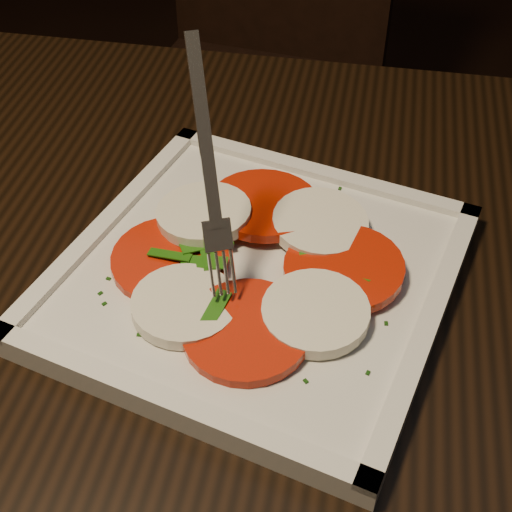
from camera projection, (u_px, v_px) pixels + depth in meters
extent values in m
cube|color=black|center=(140.00, 320.00, 0.55)|extent=(1.24, 0.86, 0.04)
cube|color=black|center=(250.00, 106.00, 1.31)|extent=(0.45, 0.45, 0.04)
cylinder|color=black|center=(134.00, 246.00, 1.39)|extent=(0.04, 0.04, 0.41)
cylinder|color=black|center=(312.00, 287.00, 1.31)|extent=(0.04, 0.04, 0.41)
cylinder|color=black|center=(201.00, 146.00, 1.64)|extent=(0.04, 0.04, 0.41)
cylinder|color=black|center=(354.00, 175.00, 1.56)|extent=(0.04, 0.04, 0.41)
cube|color=silver|center=(256.00, 277.00, 0.55)|extent=(0.33, 0.33, 0.01)
cylinder|color=#B81604|center=(170.00, 261.00, 0.55)|extent=(0.09, 0.09, 0.02)
cylinder|color=silver|center=(185.00, 305.00, 0.51)|extent=(0.08, 0.08, 0.01)
cylinder|color=#B81604|center=(247.00, 330.00, 0.49)|extent=(0.09, 0.09, 0.01)
cylinder|color=silver|center=(315.00, 312.00, 0.50)|extent=(0.08, 0.08, 0.01)
cylinder|color=#B81604|center=(344.00, 268.00, 0.53)|extent=(0.09, 0.09, 0.01)
cylinder|color=silver|center=(320.00, 224.00, 0.57)|extent=(0.08, 0.08, 0.02)
cylinder|color=#B81604|center=(264.00, 204.00, 0.58)|extent=(0.09, 0.09, 0.01)
cylinder|color=silver|center=(204.00, 214.00, 0.57)|extent=(0.08, 0.08, 0.02)
cube|color=#1F570E|center=(208.00, 255.00, 0.54)|extent=(0.02, 0.04, 0.00)
cube|color=#1F570E|center=(319.00, 233.00, 0.56)|extent=(0.04, 0.02, 0.00)
cube|color=#1F570E|center=(306.00, 256.00, 0.54)|extent=(0.02, 0.04, 0.01)
cube|color=#1F570E|center=(350.00, 267.00, 0.53)|extent=(0.04, 0.03, 0.01)
cube|color=#1F570E|center=(211.00, 230.00, 0.56)|extent=(0.04, 0.02, 0.00)
cube|color=#1F570E|center=(170.00, 255.00, 0.54)|extent=(0.03, 0.01, 0.00)
cube|color=#1F570E|center=(207.00, 244.00, 0.55)|extent=(0.04, 0.03, 0.00)
cube|color=#1F570E|center=(253.00, 219.00, 0.57)|extent=(0.04, 0.01, 0.00)
cube|color=#1F570E|center=(204.00, 262.00, 0.53)|extent=(0.04, 0.02, 0.00)
cube|color=#1F570E|center=(212.00, 314.00, 0.50)|extent=(0.02, 0.04, 0.01)
cube|color=#103509|center=(129.00, 242.00, 0.57)|extent=(0.00, 0.00, 0.00)
cube|color=#103509|center=(100.00, 293.00, 0.52)|extent=(0.00, 0.00, 0.00)
cube|color=#103509|center=(255.00, 379.00, 0.47)|extent=(0.00, 0.00, 0.00)
cube|color=#103509|center=(233.00, 180.00, 0.62)|extent=(0.00, 0.00, 0.00)
cube|color=#103509|center=(386.00, 323.00, 0.50)|extent=(0.00, 0.00, 0.00)
cube|color=#103509|center=(283.00, 178.00, 0.63)|extent=(0.00, 0.00, 0.00)
cube|color=#103509|center=(278.00, 185.00, 0.62)|extent=(0.00, 0.00, 0.00)
cube|color=#103509|center=(388.00, 266.00, 0.55)|extent=(0.00, 0.00, 0.00)
cube|color=#103509|center=(277.00, 377.00, 0.47)|extent=(0.00, 0.00, 0.00)
cube|color=#103509|center=(127.00, 241.00, 0.57)|extent=(0.00, 0.00, 0.00)
cube|color=#103509|center=(104.00, 304.00, 0.52)|extent=(0.00, 0.00, 0.00)
cube|color=#103509|center=(245.00, 175.00, 0.63)|extent=(0.00, 0.00, 0.00)
cube|color=#103509|center=(403.00, 278.00, 0.54)|extent=(0.00, 0.00, 0.00)
cube|color=#103509|center=(124.00, 269.00, 0.54)|extent=(0.00, 0.00, 0.00)
cube|color=#103509|center=(109.00, 279.00, 0.54)|extent=(0.00, 0.00, 0.00)
cube|color=#103509|center=(306.00, 381.00, 0.47)|extent=(0.00, 0.00, 0.00)
cube|color=#103509|center=(386.00, 273.00, 0.54)|extent=(0.00, 0.00, 0.00)
cube|color=#103509|center=(291.00, 359.00, 0.48)|extent=(0.00, 0.00, 0.00)
cube|color=#103509|center=(340.00, 189.00, 0.62)|extent=(0.00, 0.00, 0.00)
cube|color=#103509|center=(139.00, 335.00, 0.50)|extent=(0.00, 0.00, 0.00)
cube|color=#103509|center=(368.00, 373.00, 0.47)|extent=(0.00, 0.00, 0.00)
cube|color=#103509|center=(293.00, 189.00, 0.61)|extent=(0.00, 0.00, 0.00)
cube|color=#103509|center=(159.00, 222.00, 0.58)|extent=(0.00, 0.00, 0.00)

